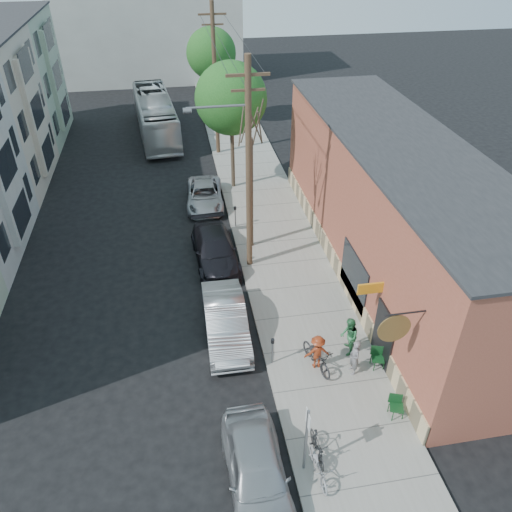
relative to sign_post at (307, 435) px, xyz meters
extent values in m
plane|color=black|center=(-2.35, 5.07, -1.83)|extent=(120.00, 120.00, 0.00)
cube|color=gray|center=(1.90, 16.07, -1.76)|extent=(4.50, 58.00, 0.15)
cube|color=#994C38|center=(6.65, 10.07, 1.42)|extent=(5.00, 20.00, 6.50)
cube|color=#2B2B2D|center=(6.65, 10.07, 4.72)|extent=(5.20, 20.20, 0.12)
cube|color=#D0B482|center=(4.13, 10.07, -1.28)|extent=(0.10, 20.00, 1.10)
cube|color=black|center=(4.12, 4.07, -0.53)|extent=(0.10, 1.60, 2.60)
cube|color=black|center=(4.12, 7.57, -0.23)|extent=(0.08, 3.00, 2.20)
cylinder|color=brown|center=(3.20, 1.87, 2.07)|extent=(1.10, 0.06, 1.10)
cube|color=orange|center=(3.65, 4.87, 1.27)|extent=(1.00, 0.08, 0.45)
cube|color=beige|center=(-11.60, 23.07, 2.67)|extent=(1.10, 3.20, 7.00)
cube|color=#9FB196|center=(-14.35, 31.07, 2.67)|extent=(6.00, 8.00, 9.00)
cube|color=#9FB196|center=(-11.60, 31.07, 2.67)|extent=(1.10, 3.20, 7.00)
cube|color=#B2B2AD|center=(-4.35, 47.07, 4.17)|extent=(18.00, 8.00, 12.00)
cube|color=slate|center=(0.00, 0.00, -0.28)|extent=(0.07, 0.07, 2.80)
cube|color=silver|center=(0.00, 0.00, 0.72)|extent=(0.02, 0.45, 0.60)
cylinder|color=slate|center=(-0.10, 4.56, -1.13)|extent=(0.06, 0.06, 1.10)
cylinder|color=black|center=(-0.10, 4.56, -0.53)|extent=(0.14, 0.14, 0.18)
cylinder|color=slate|center=(-0.10, 14.96, -1.13)|extent=(0.06, 0.06, 1.10)
cylinder|color=black|center=(-0.10, 14.96, -0.53)|extent=(0.14, 0.14, 0.18)
cylinder|color=#503A28|center=(0.10, 11.30, 3.32)|extent=(0.28, 0.28, 10.00)
cube|color=#503A28|center=(0.10, 11.30, 7.52)|extent=(1.80, 0.12, 0.12)
cube|color=#503A28|center=(0.10, 11.30, 6.92)|extent=(1.40, 0.10, 0.10)
cylinder|color=slate|center=(-2.40, 11.30, 6.22)|extent=(0.35, 0.24, 0.24)
cylinder|color=#503A28|center=(0.10, 25.55, 3.32)|extent=(0.28, 0.28, 10.00)
cube|color=#503A28|center=(0.10, 25.55, 7.52)|extent=(1.80, 0.12, 0.12)
cube|color=#503A28|center=(0.10, 25.55, 6.92)|extent=(1.40, 0.10, 0.10)
cylinder|color=#44392C|center=(0.45, 12.94, 1.28)|extent=(0.24, 0.24, 5.93)
cylinder|color=#44392C|center=(0.45, 19.93, 0.96)|extent=(0.24, 0.24, 5.28)
sphere|color=#266322|center=(0.45, 19.93, 3.93)|extent=(4.21, 4.21, 4.21)
cylinder|color=#44392C|center=(0.45, 31.64, 0.91)|extent=(0.24, 0.24, 5.19)
sphere|color=#266322|center=(0.45, 31.64, 3.83)|extent=(3.84, 3.84, 3.84)
imported|color=slate|center=(2.83, 3.57, -0.92)|extent=(0.37, 0.56, 1.53)
imported|color=#2D7041|center=(2.96, 4.60, -0.84)|extent=(0.82, 0.95, 1.69)
imported|color=maroon|center=(1.54, 4.10, -0.93)|extent=(0.97, 0.57, 1.50)
imported|color=black|center=(1.54, 4.10, -1.17)|extent=(1.19, 2.07, 1.03)
imported|color=black|center=(0.51, 0.35, -1.23)|extent=(0.44, 1.52, 0.91)
imported|color=gray|center=(0.38, -0.33, -1.25)|extent=(0.65, 1.68, 0.87)
imported|color=#A3A5AA|center=(-1.55, -0.27, -1.06)|extent=(1.90, 4.59, 1.55)
imported|color=#9EA1A5|center=(-1.66, 6.54, -1.04)|extent=(1.72, 4.81, 1.58)
imported|color=black|center=(-1.55, 11.96, -1.10)|extent=(2.32, 5.14, 1.46)
imported|color=#999AA0|center=(-1.55, 18.01, -1.19)|extent=(2.39, 4.73, 1.28)
imported|color=silver|center=(-4.27, 30.15, -0.28)|extent=(3.62, 11.33, 3.10)
camera|label=1|loc=(-3.06, -8.78, 12.89)|focal=35.00mm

